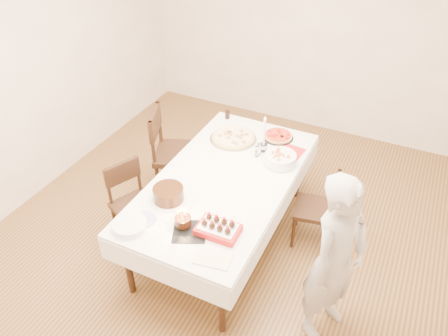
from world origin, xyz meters
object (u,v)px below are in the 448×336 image
at_px(chair_left_savory, 179,154).
at_px(cola_glass, 227,115).
at_px(chair_left_dessert, 136,207).
at_px(dining_table, 224,209).
at_px(layer_cake, 168,194).
at_px(birthday_cake, 183,218).
at_px(pizza_pepperoni, 278,136).
at_px(pizza_white, 233,138).
at_px(pasta_bowl, 280,159).
at_px(person, 335,261).
at_px(taper_candle, 264,134).
at_px(strawberry_box, 218,229).
at_px(chair_right_savory, 314,209).

bearing_deg(chair_left_savory, cola_glass, -143.14).
bearing_deg(chair_left_dessert, dining_table, -128.64).
bearing_deg(layer_cake, cola_glass, 95.58).
distance_m(chair_left_savory, birthday_cake, 1.37).
xyz_separation_m(pizza_pepperoni, cola_glass, (-0.64, 0.13, 0.03)).
distance_m(pizza_white, pasta_bowl, 0.60).
relative_size(person, cola_glass, 15.78).
height_order(taper_candle, strawberry_box, taper_candle).
distance_m(chair_right_savory, chair_left_savory, 1.54).
height_order(dining_table, layer_cake, layer_cake).
relative_size(chair_left_dessert, taper_candle, 2.19).
bearing_deg(pasta_bowl, layer_cake, -126.36).
relative_size(cola_glass, layer_cake, 0.29).
bearing_deg(chair_right_savory, strawberry_box, -128.43).
relative_size(chair_left_savory, taper_candle, 2.69).
distance_m(pizza_pepperoni, birthday_cake, 1.55).
xyz_separation_m(dining_table, pasta_bowl, (0.38, 0.43, 0.43)).
distance_m(person, cola_glass, 2.17).
relative_size(taper_candle, birthday_cake, 2.78).
distance_m(person, layer_cake, 1.44).
relative_size(pizza_pepperoni, layer_cake, 0.95).
xyz_separation_m(pizza_pepperoni, birthday_cake, (-0.23, -1.53, 0.06)).
relative_size(chair_left_dessert, birthday_cake, 6.10).
height_order(person, cola_glass, person).
height_order(pizza_white, pasta_bowl, pasta_bowl).
relative_size(chair_left_dessert, pizza_white, 1.76).
relative_size(chair_left_dessert, person, 0.56).
bearing_deg(birthday_cake, taper_candle, 81.91).
bearing_deg(person, chair_left_savory, 86.84).
bearing_deg(taper_candle, birthday_cake, -98.09).
height_order(chair_left_dessert, pizza_white, chair_left_dessert).
xyz_separation_m(dining_table, pizza_pepperoni, (0.21, 0.85, 0.40)).
xyz_separation_m(chair_left_savory, pizza_white, (0.56, 0.18, 0.25)).
distance_m(layer_cake, strawberry_box, 0.57).
height_order(pasta_bowl, taper_candle, taper_candle).
height_order(person, pasta_bowl, person).
distance_m(taper_candle, birthday_cake, 1.27).
distance_m(dining_table, chair_left_dessert, 0.83).
relative_size(pizza_pepperoni, birthday_cake, 2.26).
xyz_separation_m(person, pizza_pepperoni, (-0.94, 1.37, 0.02)).
distance_m(chair_left_dessert, strawberry_box, 1.09).
relative_size(pizza_white, pizza_pepperoni, 1.53).
height_order(pasta_bowl, layer_cake, layer_cake).
bearing_deg(chair_right_savory, birthday_cake, -138.28).
bearing_deg(pizza_white, cola_glass, 123.44).
xyz_separation_m(chair_left_dessert, cola_glass, (0.31, 1.36, 0.38)).
height_order(pizza_white, layer_cake, layer_cake).
bearing_deg(chair_right_savory, chair_left_dessert, -164.66).
bearing_deg(chair_left_savory, chair_right_savory, 154.43).
xyz_separation_m(dining_table, layer_cake, (-0.29, -0.47, 0.44)).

